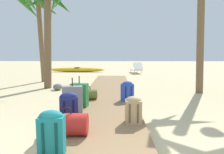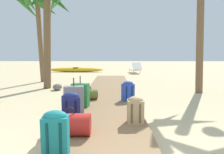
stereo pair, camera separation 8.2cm
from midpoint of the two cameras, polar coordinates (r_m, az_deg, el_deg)
ground_plane at (r=5.86m, az=-1.53°, el=-7.14°), size 60.00×60.00×0.00m
boardwalk at (r=6.84m, az=-1.24°, el=-4.75°), size 1.61×10.23×0.08m
backpack_navy at (r=3.86m, az=-12.29°, el=-8.52°), size 0.37×0.28×0.61m
backpack_blue at (r=5.65m, az=4.16°, el=-3.82°), size 0.38×0.30×0.56m
backpack_tan at (r=3.88m, az=6.07°, el=-9.06°), size 0.31×0.27×0.52m
duffel_bag_red at (r=3.41m, az=-12.56°, el=-13.07°), size 0.67×0.38×0.47m
duffel_bag_olive at (r=5.83m, az=-7.14°, el=-4.97°), size 0.56×0.44×0.40m
suitcase_grey at (r=4.61m, az=-11.29°, el=-6.26°), size 0.46×0.28×0.79m
backpack_teal at (r=2.78m, az=-16.67°, el=-14.83°), size 0.34×0.24×0.61m
suitcase_green at (r=5.07m, az=-9.45°, el=-5.11°), size 0.45×0.30×0.77m
palm_tree_far_left at (r=10.52m, az=-20.29°, el=17.07°), size 2.22×2.21×4.25m
palm_tree_near_left at (r=8.87m, az=-18.88°, el=18.00°), size 2.17×2.30×4.15m
lounge_chair at (r=14.24m, az=6.48°, el=2.40°), size 0.80×1.63×0.77m
kayak at (r=15.39m, az=-10.38°, el=2.07°), size 4.25×0.66×0.34m
rock_left_mid at (r=7.99m, az=-15.59°, el=-2.74°), size 0.46×0.49×0.24m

